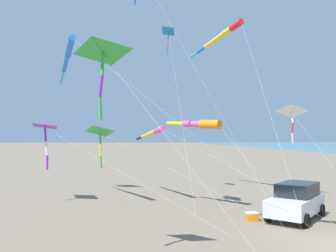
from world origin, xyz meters
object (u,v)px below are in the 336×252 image
Objects in this scene: parked_car at (296,200)px; kite_windsock_red_high_left at (68,56)px; kite_windsock_striped_overhead at (153,133)px; kite_delta_yellow_midlevel at (45,127)px; kite_delta_blue_topmost at (100,132)px; cooler_box at (252,216)px; kite_delta_rainbow_low_near at (169,32)px; kite_delta_black_fish_shape at (103,53)px; kite_delta_white_trailing at (292,112)px; kite_windsock_magenta_far_left at (200,124)px; kite_windsock_long_streamer_left at (221,36)px.

kite_windsock_red_high_left reaches higher than parked_car.
kite_windsock_striped_overhead is (7.15, -6.93, 3.67)m from parked_car.
kite_delta_blue_topmost is (-3.08, -5.47, -0.23)m from kite_delta_yellow_midlevel.
parked_car is 2.57m from cooler_box.
kite_delta_rainbow_low_near is 1.69× the size of kite_delta_black_fish_shape.
kite_delta_white_trailing reaches higher than kite_delta_blue_topmost.
kite_delta_black_fish_shape is (-4.77, 11.43, 2.19)m from kite_delta_yellow_midlevel.
kite_windsock_magenta_far_left is 0.56× the size of kite_windsock_striped_overhead.
kite_delta_black_fish_shape is at bearing 75.19° from kite_delta_rainbow_low_near.
kite_delta_rainbow_low_near reaches higher than kite_delta_black_fish_shape.
kite_delta_rainbow_low_near is 9.51m from kite_windsock_magenta_far_left.
kite_delta_rainbow_low_near is at bearing -147.41° from kite_windsock_red_high_left.
kite_windsock_magenta_far_left is at bearing 102.70° from kite_delta_rainbow_low_near.
kite_windsock_long_streamer_left is 1.26× the size of kite_delta_yellow_midlevel.
kite_delta_blue_topmost is at bearing -119.38° from kite_delta_yellow_midlevel.
kite_delta_black_fish_shape is (-1.69, 16.90, 2.42)m from kite_delta_blue_topmost.
kite_delta_black_fish_shape reaches higher than cooler_box.
kite_delta_white_trailing is 0.90× the size of kite_delta_blue_topmost.
kite_delta_white_trailing is (-10.02, 0.64, 1.51)m from kite_windsock_striped_overhead.
kite_windsock_striped_overhead is at bearing 55.40° from kite_delta_rainbow_low_near.
kite_windsock_red_high_left reaches higher than kite_delta_black_fish_shape.
kite_delta_rainbow_low_near is 8.74m from kite_windsock_red_high_left.
kite_delta_black_fish_shape is at bearing 78.87° from kite_windsock_striped_overhead.
kite_windsock_magenta_far_left is (2.61, 4.98, -6.98)m from kite_windsock_long_streamer_left.
parked_car is at bearing 103.13° from kite_windsock_long_streamer_left.
kite_delta_yellow_midlevel is at bearing -42.38° from kite_windsock_red_high_left.
kite_delta_yellow_midlevel is 10.28m from kite_windsock_magenta_far_left.
kite_delta_rainbow_low_near is 0.94× the size of kite_windsock_red_high_left.
cooler_box is at bearing 155.41° from kite_windsock_red_high_left.
kite_delta_rainbow_low_near is (5.80, -8.90, 11.57)m from parked_car.
kite_delta_blue_topmost is 0.79× the size of kite_windsock_red_high_left.
cooler_box is 6.22m from kite_windsock_magenta_far_left.
kite_delta_blue_topmost is (14.14, -5.21, -1.36)m from kite_delta_white_trailing.
kite_windsock_long_streamer_left reaches higher than kite_delta_black_fish_shape.
kite_windsock_magenta_far_left is 10.14m from kite_delta_black_fish_shape.
kite_windsock_long_streamer_left is at bearing -20.76° from kite_delta_white_trailing.
kite_delta_white_trailing reaches higher than parked_car.
kite_delta_rainbow_low_near reaches higher than kite_windsock_long_streamer_left.
kite_delta_rainbow_low_near reaches higher than kite_delta_white_trailing.
kite_windsock_magenta_far_left reaches higher than parked_car.
kite_delta_white_trailing is at bearing 176.36° from kite_windsock_striped_overhead.
cooler_box is 0.04× the size of kite_windsock_long_streamer_left.
kite_delta_yellow_midlevel is 1.03× the size of kite_delta_blue_topmost.
parked_car is at bearing 123.10° from kite_delta_rainbow_low_near.
kite_windsock_striped_overhead is at bearing -101.13° from kite_delta_black_fish_shape.
kite_delta_white_trailing is at bearing -129.49° from cooler_box.
kite_windsock_red_high_left is (10.21, -4.67, 9.16)m from cooler_box.
kite_windsock_red_high_left is at bearing 78.74° from kite_delta_blue_topmost.
kite_windsock_magenta_far_left reaches higher than kite_delta_blue_topmost.
kite_delta_yellow_midlevel is 1.53× the size of kite_windsock_magenta_far_left.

